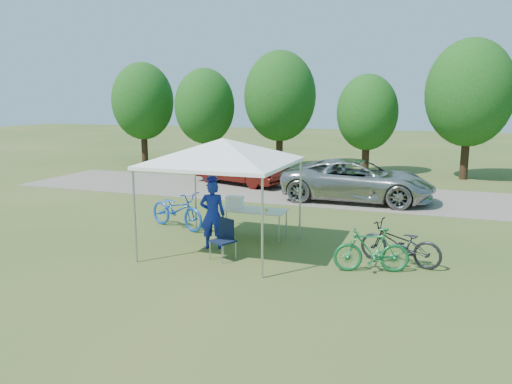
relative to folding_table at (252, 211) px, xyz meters
The scene contains 14 objects.
ground 1.55m from the folding_table, 98.92° to the right, with size 100.00×100.00×0.00m, color #2D5119.
gravel_strip 6.68m from the folding_table, 91.85° to the left, with size 24.00×5.00×0.02m, color gray.
canopy 2.38m from the folding_table, 98.92° to the right, with size 4.53×4.53×3.00m.
treeline 13.01m from the folding_table, 92.30° to the left, with size 24.89×4.28×6.30m.
folding_table is the anchor object (origin of this frame).
folding_chair 1.93m from the folding_table, 88.56° to the right, with size 0.62×0.66×0.92m.
cooler 0.53m from the folding_table, behind, with size 0.43×0.30×0.31m.
ice_cream_cup 0.43m from the folding_table, ahead, with size 0.08×0.08×0.06m, color gold.
cyclist 1.41m from the folding_table, 112.58° to the right, with size 0.62×0.41×1.70m, color #122297.
bike_blue 2.33m from the folding_table, behind, with size 0.71×2.04×1.07m, color blue.
bike_green 3.77m from the folding_table, 27.25° to the right, with size 0.45×1.60×0.96m, color #186D39.
bike_dark 4.02m from the folding_table, 14.72° to the right, with size 0.64×1.83×0.96m, color black.
minivan 6.05m from the folding_table, 71.39° to the left, with size 2.47×5.36×1.49m, color #AAA9A5.
sedan 8.41m from the folding_table, 113.44° to the left, with size 1.53×4.39×1.45m, color #47100B.
Camera 1 is at (4.68, -10.74, 3.63)m, focal length 35.00 mm.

